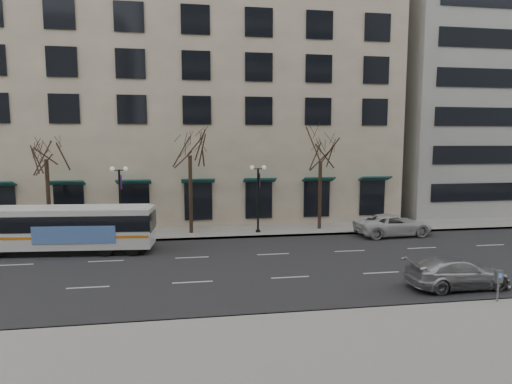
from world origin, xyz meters
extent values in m
plane|color=black|center=(0.00, 0.00, 0.00)|extent=(160.00, 160.00, 0.00)
cube|color=gray|center=(5.00, 9.00, 0.07)|extent=(80.00, 4.00, 0.15)
cube|color=tan|center=(-2.00, 21.00, 12.00)|extent=(40.00, 20.00, 24.00)
cube|color=#999993|center=(32.00, 21.00, 17.50)|extent=(25.00, 20.00, 35.00)
cylinder|color=black|center=(-10.00, 8.80, 2.87)|extent=(0.28, 0.28, 5.74)
cylinder|color=black|center=(0.00, 8.80, 2.97)|extent=(0.28, 0.28, 5.95)
cylinder|color=black|center=(10.00, 8.80, 2.73)|extent=(0.28, 0.28, 5.46)
cylinder|color=black|center=(-5.00, 8.20, 2.50)|extent=(0.16, 0.16, 5.00)
cylinder|color=black|center=(-5.00, 8.20, 0.15)|extent=(0.36, 0.36, 0.30)
cube|color=black|center=(-5.00, 8.20, 4.95)|extent=(0.90, 0.06, 0.06)
sphere|color=silver|center=(-5.45, 8.20, 5.05)|extent=(0.32, 0.32, 0.32)
sphere|color=silver|center=(-4.55, 8.20, 5.05)|extent=(0.32, 0.32, 0.32)
cube|color=#4C1A62|center=(-4.88, 8.20, 4.10)|extent=(0.04, 0.45, 1.00)
cylinder|color=black|center=(5.00, 8.20, 2.50)|extent=(0.16, 0.16, 5.00)
cylinder|color=black|center=(5.00, 8.20, 0.15)|extent=(0.36, 0.36, 0.30)
cube|color=black|center=(5.00, 8.20, 4.95)|extent=(0.90, 0.06, 0.06)
sphere|color=silver|center=(4.55, 8.20, 5.05)|extent=(0.32, 0.32, 0.32)
sphere|color=silver|center=(5.45, 8.20, 5.05)|extent=(0.32, 0.32, 0.32)
cube|color=#4C1A62|center=(5.12, 8.20, 4.10)|extent=(0.04, 0.45, 1.00)
cube|color=silver|center=(-7.82, 4.67, 1.64)|extent=(10.93, 3.22, 2.47)
cube|color=black|center=(-7.82, 4.67, 0.25)|extent=(10.05, 2.87, 0.40)
cube|color=black|center=(-7.55, 4.65, 2.02)|extent=(10.50, 3.22, 0.99)
cube|color=orange|center=(-7.82, 4.67, 1.21)|extent=(10.82, 3.24, 0.16)
cube|color=#537CC9|center=(-7.02, 3.40, 1.39)|extent=(4.92, 0.46, 1.08)
cube|color=silver|center=(-7.82, 4.67, 2.90)|extent=(10.37, 2.94, 0.07)
cylinder|color=black|center=(-11.49, 6.01, 0.45)|extent=(0.92, 0.33, 0.90)
cylinder|color=black|center=(-5.22, 3.41, 0.45)|extent=(0.92, 0.33, 0.90)
cylinder|color=black|center=(-5.05, 5.47, 0.45)|extent=(0.92, 0.33, 0.90)
cylinder|color=black|center=(-3.61, 3.28, 0.45)|extent=(0.92, 0.33, 0.90)
cylinder|color=black|center=(-3.44, 5.34, 0.45)|extent=(0.92, 0.33, 0.90)
imported|color=#B6B8BF|center=(12.59, -5.00, 0.72)|extent=(5.05, 2.17, 1.45)
imported|color=silver|center=(14.90, 6.20, 0.79)|extent=(5.86, 3.01, 1.58)
cylinder|color=slate|center=(12.95, -7.30, 0.62)|extent=(0.08, 0.08, 0.95)
cube|color=slate|center=(12.95, -7.30, 1.26)|extent=(0.30, 0.20, 0.53)
cube|color=blue|center=(12.95, -7.39, 1.33)|extent=(0.15, 0.03, 0.19)
camera|label=1|loc=(-0.05, -23.20, 7.02)|focal=30.00mm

